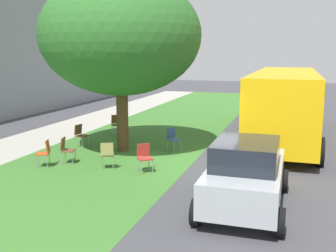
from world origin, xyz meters
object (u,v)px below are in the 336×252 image
(chair_2, at_px, (173,137))
(school_bus, at_px, (285,98))
(chair_1, at_px, (66,148))
(chair_4, at_px, (45,151))
(chair_5, at_px, (107,153))
(chair_6, at_px, (116,123))
(chair_3, at_px, (144,156))
(chair_0, at_px, (80,134))
(parked_car, at_px, (246,174))
(street_tree, at_px, (121,36))

(chair_2, relative_size, school_bus, 0.08)
(chair_1, xyz_separation_m, chair_4, (-0.58, 0.44, 0.00))
(chair_4, relative_size, chair_5, 1.00)
(chair_2, height_order, chair_6, same)
(chair_2, height_order, chair_3, same)
(chair_4, bearing_deg, chair_0, 6.69)
(chair_2, bearing_deg, chair_4, 134.73)
(chair_3, distance_m, chair_6, 6.09)
(chair_0, relative_size, school_bus, 0.08)
(chair_1, bearing_deg, chair_0, 18.66)
(parked_car, bearing_deg, chair_4, 76.82)
(chair_5, xyz_separation_m, school_bus, (6.43, -5.18, 1.24))
(chair_0, distance_m, chair_1, 2.42)
(chair_0, height_order, chair_1, same)
(chair_1, distance_m, chair_3, 2.84)
(chair_4, height_order, chair_5, same)
(chair_0, relative_size, chair_3, 1.00)
(chair_0, distance_m, school_bus, 8.61)
(street_tree, relative_size, chair_0, 7.29)
(chair_2, bearing_deg, chair_3, 178.79)
(chair_0, relative_size, chair_6, 1.00)
(chair_0, height_order, chair_2, same)
(parked_car, bearing_deg, chair_3, 59.06)
(chair_6, bearing_deg, school_bus, -80.39)
(parked_car, bearing_deg, chair_0, 57.54)
(chair_3, xyz_separation_m, chair_6, (5.11, 3.31, 0.00))
(chair_3, distance_m, parked_car, 3.90)
(chair_6, distance_m, school_bus, 7.47)
(school_bus, bearing_deg, street_tree, 124.92)
(chair_2, distance_m, parked_car, 5.87)
(chair_6, height_order, school_bus, school_bus)
(parked_car, bearing_deg, chair_2, 34.00)
(chair_5, height_order, chair_6, same)
(street_tree, bearing_deg, chair_0, 87.65)
(chair_3, bearing_deg, chair_4, 97.82)
(chair_0, distance_m, chair_2, 3.70)
(chair_3, relative_size, chair_6, 1.00)
(chair_4, bearing_deg, school_bus, -46.80)
(chair_2, height_order, school_bus, school_bus)
(chair_6, relative_size, school_bus, 0.08)
(chair_2, bearing_deg, chair_6, 56.26)
(chair_4, bearing_deg, chair_1, -36.96)
(street_tree, relative_size, chair_4, 7.29)
(chair_5, distance_m, school_bus, 8.35)
(chair_5, bearing_deg, chair_1, 82.15)
(chair_1, distance_m, chair_5, 1.63)
(chair_1, xyz_separation_m, chair_2, (2.73, -2.90, 0.00))
(chair_0, relative_size, chair_4, 1.00)
(chair_0, bearing_deg, school_bus, -62.63)
(chair_5, relative_size, parked_car, 0.24)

